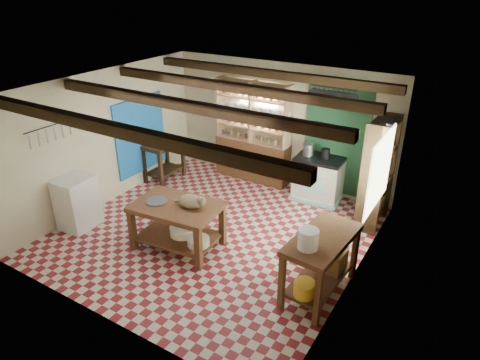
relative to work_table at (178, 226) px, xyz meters
The scene contains 30 objects.
floor 0.82m from the work_table, 67.20° to the left, with size 5.00×5.00×0.02m, color maroon.
ceiling 2.31m from the work_table, 67.20° to the left, with size 5.00×5.00×0.02m, color #4A4A4F.
wall_back 3.29m from the work_table, 85.03° to the left, with size 5.00×0.04×2.60m, color beige.
wall_front 2.08m from the work_table, 81.57° to the right, with size 5.00×0.04×2.60m, color beige.
wall_left 2.49m from the work_table, 163.69° to the left, with size 0.04×5.00×2.60m, color beige.
wall_right 2.99m from the work_table, 13.22° to the left, with size 0.04×5.00×2.60m, color beige.
ceiling_beams 2.20m from the work_table, 67.20° to the left, with size 5.00×3.80×0.15m, color #342212.
blue_wall_patch 2.78m from the work_table, 144.76° to the left, with size 0.04×1.40×1.60m, color blue.
green_wall_patch 3.58m from the work_table, 63.98° to the left, with size 1.30×0.04×2.30m, color #1C472A.
window_back 3.40m from the work_table, 94.13° to the left, with size 0.90×0.02×0.80m, color silver.
window_right 3.36m from the work_table, 30.95° to the left, with size 0.02×1.30×1.20m, color silver.
utensil_rail 2.63m from the work_table, 165.79° to the right, with size 0.06×0.90×0.28m, color black.
pot_rack 3.58m from the work_table, 60.57° to the left, with size 0.86×0.12×0.36m, color black.
shelving_unit 3.06m from the work_table, 95.33° to the left, with size 1.70×0.34×2.20m, color tan.
tall_rack 3.59m from the work_table, 43.83° to the left, with size 0.40×0.86×2.00m, color #342212.
work_table is the anchor object (origin of this frame).
stove 3.11m from the work_table, 64.35° to the left, with size 0.93×0.63×0.91m, color silver.
prep_table 2.71m from the work_table, 135.29° to the left, with size 0.59×0.86×0.87m, color #342212.
white_cabinet 1.99m from the work_table, 167.53° to the right, with size 0.53×0.64×0.96m, color white.
right_counter 2.46m from the work_table, ahead, with size 0.66×1.31×0.94m, color brown.
cat 0.55m from the work_table, 16.96° to the left, with size 0.43×0.32×0.19m, color #967D57.
steel_tray 0.54m from the work_table, 166.22° to the right, with size 0.36×0.36×0.02m, color #95949B.
basin_large 0.13m from the work_table, 50.65° to the left, with size 0.42×0.42×0.15m, color white.
basin_small 0.48m from the work_table, ahead, with size 0.36×0.36×0.13m, color white.
kettle_left 3.07m from the work_table, 68.57° to the left, with size 0.22×0.22×0.25m, color #95949B.
kettle_right 3.22m from the work_table, 62.75° to the left, with size 0.16×0.16×0.20m, color black.
enamel_bowl 2.77m from the work_table, 135.29° to the left, with size 0.39×0.39×0.19m, color white.
white_bucket 2.48m from the work_table, ahead, with size 0.27×0.27×0.27m, color white.
wicker_basket 2.52m from the work_table, ahead, with size 0.45×0.36×0.31m, color olive.
yellow_tub 2.44m from the work_table, ahead, with size 0.29×0.29×0.21m, color yellow.
Camera 1 is at (3.77, -5.29, 4.17)m, focal length 32.00 mm.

